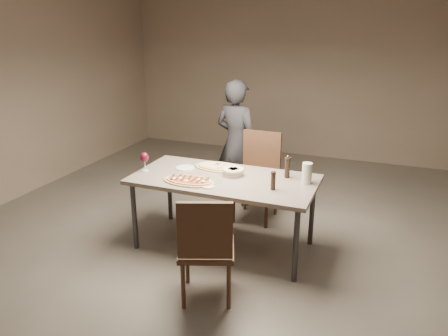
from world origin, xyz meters
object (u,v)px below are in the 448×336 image
at_px(ham_pizza, 220,167).
at_px(chair_far, 258,171).
at_px(bread_basket, 233,171).
at_px(chair_near, 206,244).
at_px(zucchini_pizza, 189,181).
at_px(dining_table, 224,183).
at_px(pepper_mill_left, 287,167).
at_px(diner, 237,143).
at_px(carafe, 307,173).

relative_size(ham_pizza, chair_far, 0.54).
height_order(ham_pizza, chair_far, chair_far).
distance_m(bread_basket, chair_near, 1.07).
bearing_deg(zucchini_pizza, ham_pizza, 65.51).
bearing_deg(dining_table, ham_pizza, 120.79).
bearing_deg(zucchini_pizza, pepper_mill_left, 18.80).
xyz_separation_m(ham_pizza, chair_far, (0.24, 0.60, -0.20)).
bearing_deg(zucchini_pizza, diner, 80.14).
bearing_deg(bread_basket, chair_far, 87.41).
bearing_deg(pepper_mill_left, diner, 133.47).
bearing_deg(pepper_mill_left, dining_table, -158.03).
height_order(ham_pizza, bread_basket, bread_basket).
height_order(chair_near, diner, diner).
bearing_deg(dining_table, diner, 103.96).
bearing_deg(bread_basket, diner, 108.29).
xyz_separation_m(carafe, diner, (-1.06, 0.98, -0.07)).
height_order(dining_table, chair_near, chair_near).
bearing_deg(chair_far, diner, -37.01).
relative_size(bread_basket, chair_near, 0.23).
bearing_deg(chair_near, chair_far, 72.86).
xyz_separation_m(ham_pizza, carafe, (0.93, -0.09, 0.08)).
height_order(pepper_mill_left, diner, diner).
height_order(ham_pizza, chair_near, chair_near).
relative_size(dining_table, chair_near, 1.91).
bearing_deg(diner, chair_far, 157.18).
distance_m(carafe, chair_far, 1.02).
distance_m(zucchini_pizza, carafe, 1.12).
relative_size(zucchini_pizza, ham_pizza, 0.96).
bearing_deg(ham_pizza, zucchini_pizza, -120.42).
relative_size(pepper_mill_left, chair_near, 0.24).
bearing_deg(pepper_mill_left, carafe, -21.33).
bearing_deg(diner, bread_basket, 122.91).
distance_m(zucchini_pizza, bread_basket, 0.47).
bearing_deg(chair_far, pepper_mill_left, 128.39).
bearing_deg(carafe, bread_basket, -175.75).
distance_m(dining_table, chair_near, 0.96).
distance_m(carafe, chair_near, 1.26).
relative_size(zucchini_pizza, diner, 0.33).
bearing_deg(ham_pizza, bread_basket, -52.08).
height_order(carafe, chair_near, carafe).
bearing_deg(ham_pizza, pepper_mill_left, -17.47).
distance_m(dining_table, pepper_mill_left, 0.64).
height_order(bread_basket, carafe, carafe).
relative_size(dining_table, carafe, 9.05).
bearing_deg(chair_far, ham_pizza, 68.63).
bearing_deg(bread_basket, dining_table, -122.38).
relative_size(ham_pizza, chair_near, 0.57).
height_order(dining_table, ham_pizza, ham_pizza).
relative_size(pepper_mill_left, chair_far, 0.23).
bearing_deg(ham_pizza, chair_near, -89.48).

